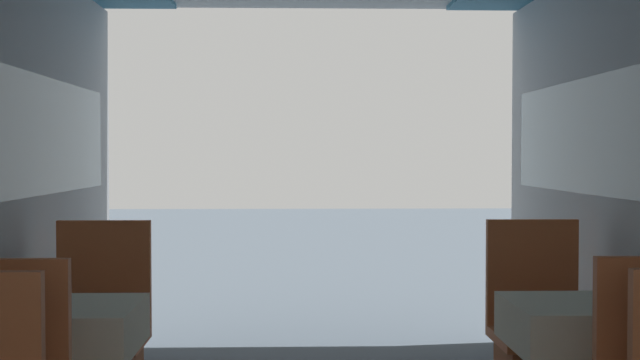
{
  "coord_description": "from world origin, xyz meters",
  "views": [
    {
      "loc": [
        -0.13,
        -0.95,
        1.31
      ],
      "look_at": [
        -0.01,
        3.09,
        1.19
      ],
      "focal_mm": 50.0,
      "sensor_mm": 36.0,
      "label": 1
    }
  ],
  "objects": [
    {
      "name": "dining_table_left_1",
      "position": [
        -1.03,
        2.56,
        0.6
      ],
      "size": [
        0.59,
        0.59,
        0.71
      ],
      "color": "#4C4C51",
      "rests_on": "ground_plane"
    },
    {
      "name": "dining_table_right_1",
      "position": [
        1.03,
        2.56,
        0.6
      ],
      "size": [
        0.59,
        0.59,
        0.71
      ],
      "color": "#4C4C51",
      "rests_on": "ground_plane"
    }
  ]
}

